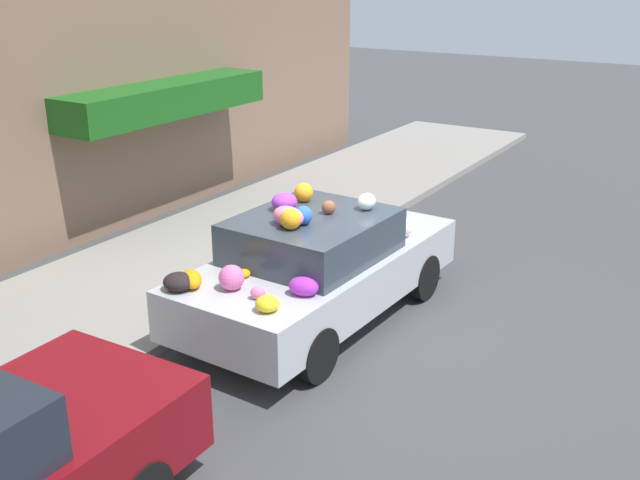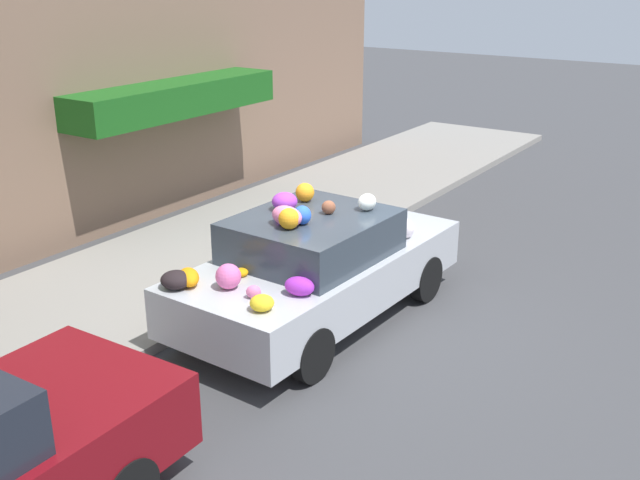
# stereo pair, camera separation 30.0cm
# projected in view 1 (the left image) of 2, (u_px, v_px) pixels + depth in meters

# --- Properties ---
(ground_plane) EXTENTS (60.00, 60.00, 0.00)m
(ground_plane) POSITION_uv_depth(u_px,v_px,m) (322.00, 319.00, 9.72)
(ground_plane) COLOR #424244
(sidewalk_curb) EXTENTS (24.00, 3.20, 0.13)m
(sidewalk_curb) POSITION_uv_depth(u_px,v_px,m) (167.00, 271.00, 11.04)
(sidewalk_curb) COLOR gray
(sidewalk_curb) RESTS_ON ground
(building_facade) EXTENTS (18.00, 1.20, 6.45)m
(building_facade) POSITION_uv_depth(u_px,v_px,m) (47.00, 47.00, 11.16)
(building_facade) COLOR #846651
(building_facade) RESTS_ON ground
(fire_hydrant) EXTENTS (0.20, 0.20, 0.70)m
(fire_hydrant) POSITION_uv_depth(u_px,v_px,m) (240.00, 248.00, 10.80)
(fire_hydrant) COLOR gold
(fire_hydrant) RESTS_ON sidewalk_curb
(art_car) EXTENTS (4.25, 1.95, 1.69)m
(art_car) POSITION_uv_depth(u_px,v_px,m) (317.00, 265.00, 9.42)
(art_car) COLOR #B7BABF
(art_car) RESTS_ON ground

